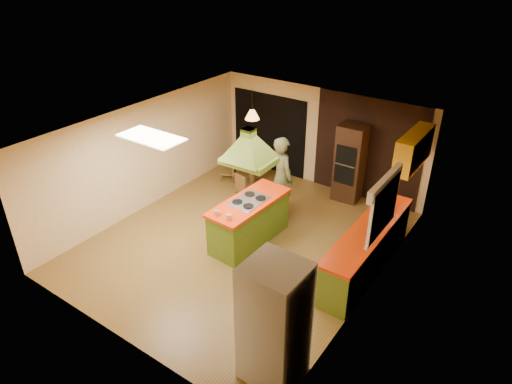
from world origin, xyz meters
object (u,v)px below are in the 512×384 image
Objects in this scene: kitchen_island at (249,221)px; man at (282,177)px; refrigerator at (274,323)px; wall_oven at (350,163)px; canister_large at (384,205)px; dining_table at (252,166)px.

man is at bearing 94.99° from kitchen_island.
refrigerator reaches higher than wall_oven.
refrigerator is 3.81m from canister_large.
refrigerator reaches higher than canister_large.
canister_large reaches higher than kitchen_island.
man is 1.80m from wall_oven.
kitchen_island is 1.04× the size of man.
refrigerator is 5.54m from wall_oven.
kitchen_island is 1.01× the size of refrigerator.
wall_oven is 2.12m from canister_large.
dining_table is (-1.34, 0.77, -0.39)m from man.
kitchen_island is 8.64× the size of canister_large.
canister_large is (3.70, -0.80, 0.49)m from dining_table.
canister_large is at bearing -50.50° from wall_oven.
dining_table is (-1.39, 2.08, 0.06)m from kitchen_island.
refrigerator is at bearing 143.80° from man.
kitchen_island is at bearing 132.82° from refrigerator.
refrigerator is (2.29, -3.84, 0.03)m from man.
canister_large is at bearing -157.73° from man.
refrigerator is 5.88m from dining_table.
refrigerator reaches higher than dining_table.
refrigerator is at bearing -51.82° from dining_table.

